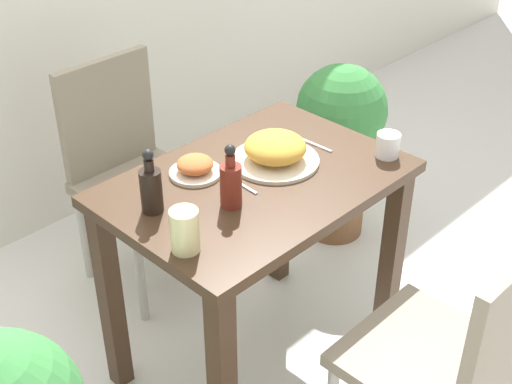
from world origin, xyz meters
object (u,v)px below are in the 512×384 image
drink_cup (388,145)px  food_plate (275,150)px  side_plate (195,167)px  sauce_bottle (231,183)px  juice_glass (185,231)px  condiment_bottle (151,188)px  potted_plant_right (340,135)px  chair_near (457,355)px  chair_far (129,164)px

drink_cup → food_plate: bearing=140.8°
side_plate → sauce_bottle: sauce_bottle is taller
juice_glass → condiment_bottle: 0.21m
potted_plant_right → side_plate: bearing=-170.1°
food_plate → potted_plant_right: size_ratio=0.35×
side_plate → drink_cup: bearing=-34.7°
drink_cup → juice_glass: bearing=173.8°
chair_near → condiment_bottle: condiment_bottle is taller
chair_far → juice_glass: chair_far is taller
food_plate → potted_plant_right: (0.69, 0.28, -0.32)m
drink_cup → potted_plant_right: (0.42, 0.50, -0.32)m
side_plate → condiment_bottle: 0.22m
side_plate → juice_glass: 0.37m
chair_near → food_plate: chair_near is taller
drink_cup → juice_glass: 0.76m
side_plate → sauce_bottle: (-0.04, -0.20, 0.05)m
chair_far → drink_cup: 1.01m
condiment_bottle → side_plate: bearing=15.8°
chair_near → drink_cup: bearing=-124.4°
chair_far → food_plate: (0.08, -0.68, 0.30)m
juice_glass → drink_cup: bearing=-6.2°
sauce_bottle → condiment_bottle: size_ratio=1.00×
chair_far → condiment_bottle: (-0.35, -0.62, 0.33)m
chair_near → potted_plant_right: 1.27m
chair_far → sauce_bottle: (-0.18, -0.76, 0.33)m
drink_cup → sauce_bottle: sauce_bottle is taller
side_plate → sauce_bottle: bearing=-101.3°
condiment_bottle → potted_plant_right: 1.20m
juice_glass → potted_plant_right: bearing=19.6°
food_plate → sauce_bottle: (-0.26, -0.08, 0.03)m
chair_far → drink_cup: size_ratio=11.45×
chair_far → juice_glass: bearing=-116.4°
chair_far → side_plate: (-0.14, -0.56, 0.28)m
potted_plant_right → chair_far: bearing=152.5°
food_plate → side_plate: food_plate is taller
chair_far → potted_plant_right: chair_far is taller
food_plate → juice_glass: 0.50m
food_plate → potted_plant_right: bearing=21.9°
drink_cup → sauce_bottle: 0.56m
food_plate → side_plate: 0.25m
chair_near → food_plate: size_ratio=3.22×
condiment_bottle → drink_cup: bearing=-21.9°
sauce_bottle → condiment_bottle: (-0.17, 0.14, 0.00)m
chair_far → potted_plant_right: size_ratio=1.14×
sauce_bottle → side_plate: bearing=78.7°
potted_plant_right → condiment_bottle: bearing=-169.0°
condiment_bottle → potted_plant_right: condiment_bottle is taller
drink_cup → juice_glass: juice_glass is taller
food_plate → potted_plant_right: food_plate is taller
food_plate → juice_glass: juice_glass is taller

